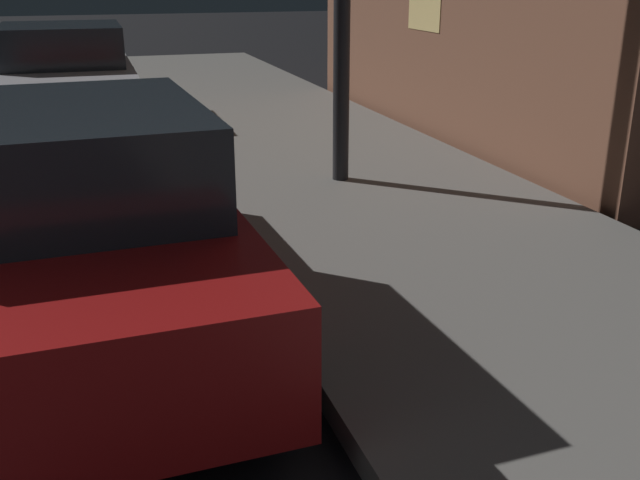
{
  "coord_description": "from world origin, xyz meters",
  "views": [
    {
      "loc": [
        2.97,
        -1.12,
        2.13
      ],
      "look_at": [
        3.95,
        1.85,
        0.99
      ],
      "focal_mm": 41.39,
      "sensor_mm": 36.0,
      "label": 1
    }
  ],
  "objects": [
    {
      "name": "car_red",
      "position": [
        2.85,
        3.33,
        0.7
      ],
      "size": [
        2.12,
        4.09,
        1.43
      ],
      "color": "maroon",
      "rests_on": "ground"
    },
    {
      "name": "car_silver",
      "position": [
        2.85,
        10.17,
        0.7
      ],
      "size": [
        2.14,
        4.25,
        1.43
      ],
      "color": "#B7B7BF",
      "rests_on": "ground"
    }
  ]
}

